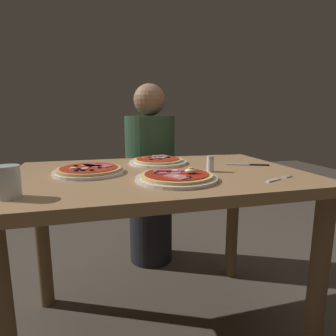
% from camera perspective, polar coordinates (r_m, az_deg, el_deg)
% --- Properties ---
extents(ground_plane, '(8.00, 8.00, 0.00)m').
position_cam_1_polar(ground_plane, '(1.53, -1.56, -29.75)').
color(ground_plane, '#4C4238').
extents(dining_table, '(1.19, 0.80, 0.75)m').
position_cam_1_polar(dining_table, '(1.21, -1.71, -6.40)').
color(dining_table, '#9E754C').
rests_on(dining_table, ground).
extents(pizza_foreground, '(0.30, 0.30, 0.05)m').
position_cam_1_polar(pizza_foreground, '(1.03, 1.75, -1.76)').
color(pizza_foreground, silver).
rests_on(pizza_foreground, dining_table).
extents(pizza_across_left, '(0.28, 0.28, 0.03)m').
position_cam_1_polar(pizza_across_left, '(1.19, -15.60, -0.45)').
color(pizza_across_left, white).
rests_on(pizza_across_left, dining_table).
extents(pizza_across_right, '(0.28, 0.28, 0.03)m').
position_cam_1_polar(pizza_across_right, '(1.38, -2.04, 1.40)').
color(pizza_across_right, white).
rests_on(pizza_across_right, dining_table).
extents(water_glass_near, '(0.07, 0.07, 0.09)m').
position_cam_1_polar(water_glass_near, '(0.93, -29.53, -2.83)').
color(water_glass_near, silver).
rests_on(water_glass_near, dining_table).
extents(fork, '(0.15, 0.08, 0.00)m').
position_cam_1_polar(fork, '(1.11, 21.22, -2.10)').
color(fork, silver).
rests_on(fork, dining_table).
extents(knife, '(0.19, 0.10, 0.01)m').
position_cam_1_polar(knife, '(1.39, 16.29, 0.65)').
color(knife, silver).
rests_on(knife, dining_table).
extents(salt_shaker, '(0.03, 0.03, 0.07)m').
position_cam_1_polar(salt_shaker, '(1.19, 8.51, 0.82)').
color(salt_shaker, white).
rests_on(salt_shaker, dining_table).
extents(diner_person, '(0.32, 0.32, 1.18)m').
position_cam_1_polar(diner_person, '(1.88, -3.58, -2.45)').
color(diner_person, black).
rests_on(diner_person, ground).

